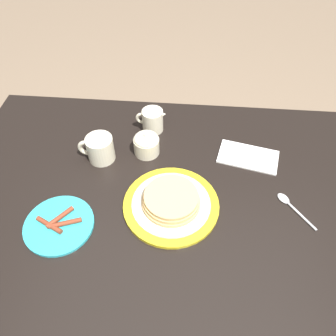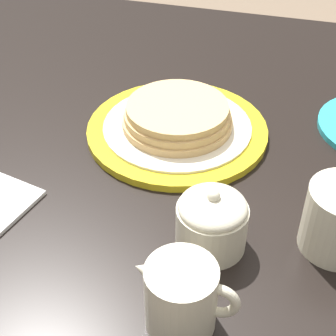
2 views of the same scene
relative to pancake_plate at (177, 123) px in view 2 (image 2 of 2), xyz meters
name	(u,v)px [view 2 (image 2 of 2)]	position (x,y,z in m)	size (l,w,h in m)	color
dining_table	(153,177)	(-0.04, 0.01, -0.13)	(1.50, 1.00, 0.76)	black
pancake_plate	(177,123)	(0.00, 0.00, 0.00)	(0.29, 0.29, 0.05)	gold
creamer_pitcher	(180,296)	(0.09, -0.34, 0.02)	(0.11, 0.08, 0.09)	beige
sugar_bowl	(212,221)	(0.10, -0.22, 0.02)	(0.09, 0.09, 0.09)	beige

